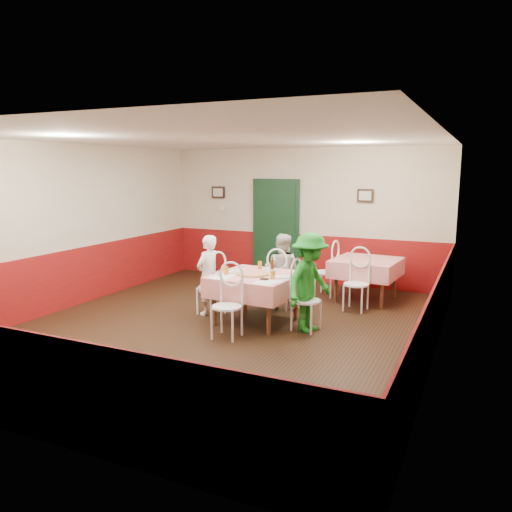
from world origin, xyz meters
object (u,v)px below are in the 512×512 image
at_px(chair_far, 280,283).
at_px(diner_left, 208,275).
at_px(chair_right, 306,301).
at_px(chair_near, 227,307).
at_px(beer_bottle, 272,264).
at_px(wallet, 264,279).
at_px(glass_b, 273,275).
at_px(glass_c, 260,265).
at_px(pizza, 253,274).
at_px(chair_second_b, 356,284).
at_px(diner_right, 310,282).
at_px(glass_a, 226,271).
at_px(chair_second_a, 326,272).
at_px(second_table, 366,280).
at_px(diner_far, 282,271).
at_px(main_table, 256,299).
at_px(chair_left, 211,288).

height_order(chair_far, diner_left, diner_left).
distance_m(chair_right, chair_near, 1.20).
distance_m(beer_bottle, wallet, 0.71).
bearing_deg(glass_b, glass_c, 127.77).
distance_m(glass_c, wallet, 0.81).
height_order(chair_far, pizza, chair_far).
relative_size(chair_second_b, diner_left, 0.68).
bearing_deg(diner_right, chair_right, 100.42).
distance_m(glass_a, glass_b, 0.78).
bearing_deg(beer_bottle, chair_second_a, 76.00).
height_order(chair_second_b, glass_b, chair_second_b).
distance_m(second_table, glass_b, 2.47).
bearing_deg(diner_left, diner_far, 142.09).
xyz_separation_m(chair_right, chair_second_a, (-0.33, 2.10, 0.00)).
height_order(main_table, chair_right, chair_right).
relative_size(main_table, beer_bottle, 6.00).
relative_size(chair_far, glass_c, 7.13).
relative_size(second_table, pizza, 2.36).
relative_size(chair_near, glass_c, 7.13).
bearing_deg(chair_second_b, chair_near, -116.79).
bearing_deg(pizza, chair_second_a, 75.24).
bearing_deg(beer_bottle, diner_right, -30.26).
bearing_deg(chair_left, glass_a, 72.63).
relative_size(chair_right, glass_a, 7.15).
xyz_separation_m(glass_c, diner_far, (0.19, 0.48, -0.18)).
distance_m(chair_second_b, diner_left, 2.49).
bearing_deg(diner_left, beer_bottle, 119.39).
xyz_separation_m(chair_far, diner_left, (-0.96, -0.78, 0.21)).
xyz_separation_m(main_table, diner_right, (0.90, -0.07, 0.36)).
bearing_deg(chair_second_b, chair_right, -102.02).
distance_m(chair_second_b, glass_a, 2.28).
bearing_deg(chair_far, beer_bottle, 92.89).
bearing_deg(beer_bottle, chair_left, -161.05).
relative_size(glass_c, beer_bottle, 0.62).
distance_m(chair_near, chair_second_a, 2.94).
relative_size(glass_a, diner_far, 0.10).
bearing_deg(main_table, chair_far, 85.58).
bearing_deg(glass_b, glass_a, 179.55).
distance_m(chair_second_a, glass_a, 2.47).
height_order(chair_second_b, glass_a, chair_second_b).
distance_m(chair_left, chair_far, 1.20).
relative_size(chair_second_b, beer_bottle, 4.42).
xyz_separation_m(main_table, diner_left, (-0.90, 0.07, 0.28)).
bearing_deg(main_table, wallet, -47.22).
relative_size(main_table, pizza, 2.57).
bearing_deg(glass_b, diner_right, 16.38).
xyz_separation_m(chair_second_a, diner_far, (-0.45, -1.14, 0.20)).
bearing_deg(wallet, glass_b, 38.23).
bearing_deg(chair_near, diner_far, 82.74).
bearing_deg(diner_right, chair_far, 57.05).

